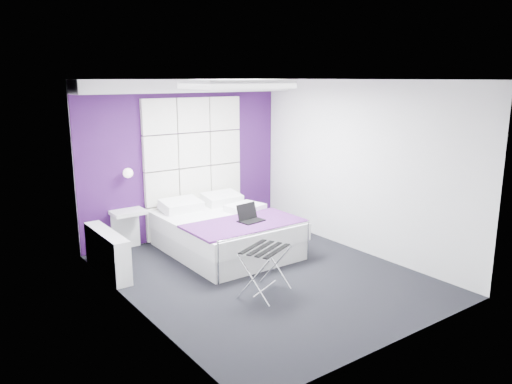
% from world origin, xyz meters
% --- Properties ---
extents(floor, '(4.40, 4.40, 0.00)m').
position_xyz_m(floor, '(0.00, 0.00, 0.00)').
color(floor, black).
rests_on(floor, ground).
extents(ceiling, '(4.40, 4.40, 0.00)m').
position_xyz_m(ceiling, '(0.00, 0.00, 2.60)').
color(ceiling, white).
rests_on(ceiling, wall_back).
extents(wall_back, '(3.60, 0.00, 3.60)m').
position_xyz_m(wall_back, '(0.00, 2.20, 1.30)').
color(wall_back, white).
rests_on(wall_back, floor).
extents(wall_left, '(0.00, 4.40, 4.40)m').
position_xyz_m(wall_left, '(-1.80, 0.00, 1.30)').
color(wall_left, white).
rests_on(wall_left, floor).
extents(wall_right, '(0.00, 4.40, 4.40)m').
position_xyz_m(wall_right, '(1.80, 0.00, 1.30)').
color(wall_right, white).
rests_on(wall_right, floor).
extents(accent_wall, '(3.58, 0.02, 2.58)m').
position_xyz_m(accent_wall, '(0.00, 2.19, 1.30)').
color(accent_wall, '#361049').
rests_on(accent_wall, wall_back).
extents(soffit, '(3.58, 0.50, 0.20)m').
position_xyz_m(soffit, '(0.00, 1.95, 2.50)').
color(soffit, silver).
rests_on(soffit, wall_back).
extents(headboard, '(1.80, 0.08, 2.30)m').
position_xyz_m(headboard, '(0.15, 2.14, 1.17)').
color(headboard, silver).
rests_on(headboard, wall_back).
extents(skylight, '(1.36, 0.86, 0.12)m').
position_xyz_m(skylight, '(0.00, 0.60, 2.55)').
color(skylight, white).
rests_on(skylight, ceiling).
extents(wall_lamp, '(0.15, 0.15, 0.15)m').
position_xyz_m(wall_lamp, '(-1.05, 2.06, 1.22)').
color(wall_lamp, white).
rests_on(wall_lamp, wall_back).
extents(radiator, '(0.22, 1.20, 0.60)m').
position_xyz_m(radiator, '(-1.69, 1.30, 0.30)').
color(radiator, silver).
rests_on(radiator, floor).
extents(bed, '(1.70, 2.05, 0.72)m').
position_xyz_m(bed, '(0.10, 1.11, 0.30)').
color(bed, silver).
rests_on(bed, floor).
extents(nightstand, '(0.50, 0.39, 0.06)m').
position_xyz_m(nightstand, '(-1.09, 2.02, 0.61)').
color(nightstand, silver).
rests_on(nightstand, wall_back).
extents(luggage_rack, '(0.60, 0.44, 0.59)m').
position_xyz_m(luggage_rack, '(-0.35, -0.49, 0.30)').
color(luggage_rack, silver).
rests_on(luggage_rack, floor).
extents(laptop, '(0.36, 0.26, 0.26)m').
position_xyz_m(laptop, '(0.22, 0.64, 0.64)').
color(laptop, black).
rests_on(laptop, bed).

